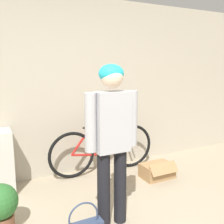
# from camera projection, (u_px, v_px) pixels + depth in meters

# --- Properties ---
(wall_back) EXTENTS (8.00, 0.07, 2.60)m
(wall_back) POSITION_uv_depth(u_px,v_px,m) (59.00, 88.00, 3.78)
(wall_back) COLOR #B7AD99
(wall_back) RESTS_ON ground_plane
(person) EXTENTS (0.56, 0.24, 1.64)m
(person) POSITION_uv_depth(u_px,v_px,m) (112.00, 131.00, 2.57)
(person) COLOR black
(person) RESTS_ON ground_plane
(bicycle) EXTENTS (1.69, 0.46, 0.76)m
(bicycle) POSITION_uv_depth(u_px,v_px,m) (103.00, 149.00, 3.99)
(bicycle) COLOR black
(bicycle) RESTS_ON ground_plane
(cardboard_box) EXTENTS (0.46, 0.37, 0.26)m
(cardboard_box) POSITION_uv_depth(u_px,v_px,m) (157.00, 171.00, 3.83)
(cardboard_box) COLOR #A87F51
(cardboard_box) RESTS_ON ground_plane
(potted_plant) EXTENTS (0.35, 0.35, 0.49)m
(potted_plant) POSITION_uv_depth(u_px,v_px,m) (0.00, 206.00, 2.56)
(potted_plant) COLOR brown
(potted_plant) RESTS_ON ground_plane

